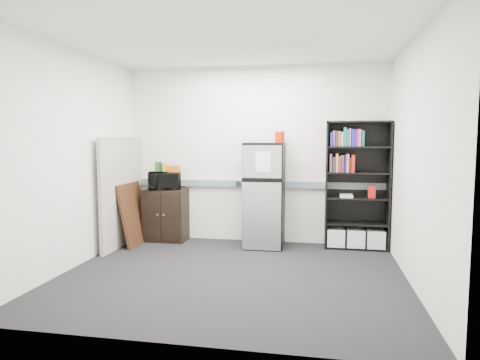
{
  "coord_description": "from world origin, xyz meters",
  "views": [
    {
      "loc": [
        0.99,
        -4.8,
        1.6
      ],
      "look_at": [
        -0.07,
        0.9,
        1.04
      ],
      "focal_mm": 32.0,
      "sensor_mm": 36.0,
      "label": 1
    }
  ],
  "objects": [
    {
      "name": "floor",
      "position": [
        0.0,
        0.0,
        0.0
      ],
      "size": [
        4.0,
        4.0,
        0.0
      ],
      "primitive_type": "plane",
      "color": "black",
      "rests_on": "ground"
    },
    {
      "name": "wall_back",
      "position": [
        0.0,
        1.75,
        1.35
      ],
      "size": [
        4.0,
        0.02,
        2.7
      ],
      "primitive_type": "cube",
      "color": "white",
      "rests_on": "floor"
    },
    {
      "name": "wall_right",
      "position": [
        2.0,
        0.0,
        1.35
      ],
      "size": [
        0.02,
        3.5,
        2.7
      ],
      "primitive_type": "cube",
      "color": "white",
      "rests_on": "floor"
    },
    {
      "name": "wall_left",
      "position": [
        -2.0,
        0.0,
        1.35
      ],
      "size": [
        0.02,
        3.5,
        2.7
      ],
      "primitive_type": "cube",
      "color": "white",
      "rests_on": "floor"
    },
    {
      "name": "ceiling",
      "position": [
        0.0,
        0.0,
        2.7
      ],
      "size": [
        4.0,
        3.5,
        0.02
      ],
      "primitive_type": "cube",
      "color": "white",
      "rests_on": "wall_back"
    },
    {
      "name": "electrical_raceway",
      "position": [
        0.0,
        1.72,
        0.9
      ],
      "size": [
        3.92,
        0.05,
        0.1
      ],
      "primitive_type": "cube",
      "color": "slate",
      "rests_on": "wall_back"
    },
    {
      "name": "wall_note",
      "position": [
        -0.35,
        1.74,
        1.55
      ],
      "size": [
        0.14,
        0.0,
        0.1
      ],
      "primitive_type": "cube",
      "color": "white",
      "rests_on": "wall_back"
    },
    {
      "name": "bookshelf",
      "position": [
        1.53,
        1.57,
        0.91
      ],
      "size": [
        0.9,
        0.34,
        1.85
      ],
      "color": "black",
      "rests_on": "floor"
    },
    {
      "name": "cubicle_partition",
      "position": [
        -1.9,
        1.08,
        0.81
      ],
      "size": [
        0.06,
        1.3,
        1.62
      ],
      "color": "gray",
      "rests_on": "floor"
    },
    {
      "name": "cabinet",
      "position": [
        -1.37,
        1.5,
        0.41
      ],
      "size": [
        0.65,
        0.44,
        0.81
      ],
      "color": "black",
      "rests_on": "floor"
    },
    {
      "name": "microwave",
      "position": [
        -1.37,
        1.48,
        0.95
      ],
      "size": [
        0.58,
        0.48,
        0.27
      ],
      "primitive_type": "imported",
      "rotation": [
        0.0,
        0.0,
        0.33
      ],
      "color": "black",
      "rests_on": "cabinet"
    },
    {
      "name": "snack_box_a",
      "position": [
        -1.5,
        1.52,
        1.16
      ],
      "size": [
        0.07,
        0.06,
        0.15
      ],
      "primitive_type": "cube",
      "rotation": [
        0.0,
        0.0,
        -0.1
      ],
      "color": "#215E1A",
      "rests_on": "microwave"
    },
    {
      "name": "snack_box_b",
      "position": [
        -1.47,
        1.52,
        1.16
      ],
      "size": [
        0.07,
        0.06,
        0.15
      ],
      "primitive_type": "cube",
      "rotation": [
        0.0,
        0.0,
        -0.11
      ],
      "color": "#0C3825",
      "rests_on": "microwave"
    },
    {
      "name": "snack_box_c",
      "position": [
        -1.38,
        1.52,
        1.16
      ],
      "size": [
        0.08,
        0.06,
        0.14
      ],
      "primitive_type": "cube",
      "rotation": [
        0.0,
        0.0,
        -0.13
      ],
      "color": "#EDAE16",
      "rests_on": "microwave"
    },
    {
      "name": "snack_bag",
      "position": [
        -1.22,
        1.47,
        1.14
      ],
      "size": [
        0.19,
        0.11,
        0.1
      ],
      "primitive_type": "cube",
      "rotation": [
        0.0,
        0.0,
        -0.07
      ],
      "color": "#C15813",
      "rests_on": "microwave"
    },
    {
      "name": "refrigerator",
      "position": [
        0.19,
        1.42,
        0.77
      ],
      "size": [
        0.58,
        0.61,
        1.54
      ],
      "rotation": [
        0.0,
        0.0,
        0.01
      ],
      "color": "black",
      "rests_on": "floor"
    },
    {
      "name": "coffee_can",
      "position": [
        0.4,
        1.55,
        1.64
      ],
      "size": [
        0.14,
        0.14,
        0.19
      ],
      "color": "#AE1908",
      "rests_on": "refrigerator"
    },
    {
      "name": "framed_poster",
      "position": [
        -1.77,
        1.19,
        0.47
      ],
      "size": [
        0.22,
        0.73,
        0.94
      ],
      "rotation": [
        0.0,
        -0.19,
        0.0
      ],
      "color": "black",
      "rests_on": "floor"
    }
  ]
}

